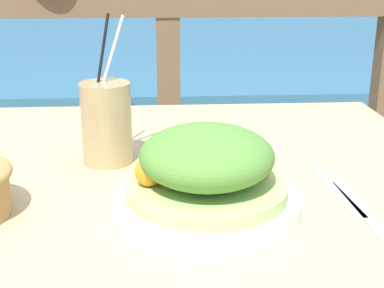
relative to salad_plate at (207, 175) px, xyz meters
The scene contains 7 objects.
patio_table 0.17m from the salad_plate, 111.86° to the left, with size 0.92×0.96×0.72m.
railing_fence 0.94m from the salad_plate, 92.08° to the left, with size 2.80×0.08×0.98m.
sea_backdrop 3.48m from the salad_plate, 90.57° to the left, with size 12.00×4.00×0.52m.
salad_plate is the anchor object (origin of this frame).
drink_glass 0.24m from the salad_plate, 128.22° to the left, with size 0.08×0.08×0.24m.
fork 0.22m from the salad_plate, ahead, with size 0.02×0.18×0.00m.
knife 0.20m from the salad_plate, 10.61° to the left, with size 0.03×0.18×0.00m.
Camera 1 is at (-0.03, -0.75, 1.04)m, focal length 50.00 mm.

